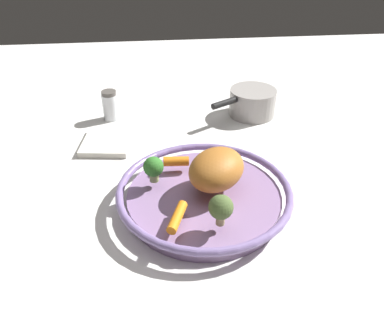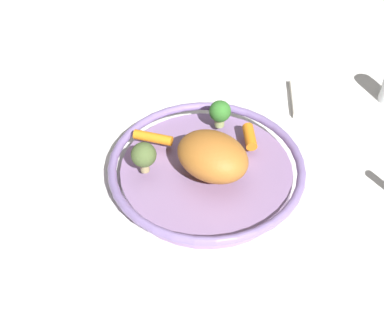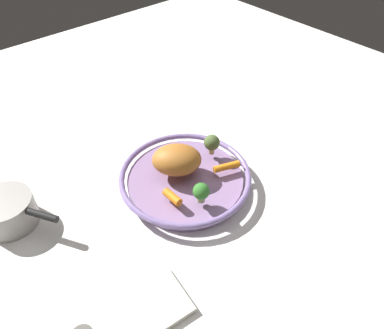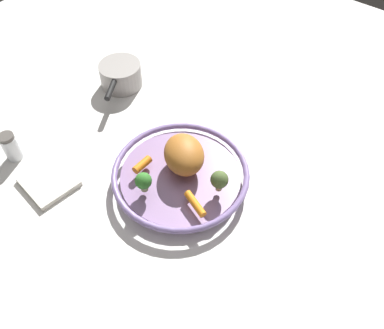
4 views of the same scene
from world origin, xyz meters
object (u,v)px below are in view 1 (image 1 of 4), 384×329
Objects in this scene: saucepan at (252,102)px; dish_towel at (107,142)px; salt_shaker at (110,105)px; broccoli_floret_mid at (153,168)px; roast_chicken_piece at (216,169)px; baby_carrot_right at (176,161)px; serving_bowl at (204,196)px; baby_carrot_center at (177,217)px; broccoli_floret_small at (221,208)px.

saucepan is 1.50× the size of dish_towel.
salt_shaker is 0.65× the size of dish_towel.
saucepan is at bearing -128.07° from broccoli_floret_mid.
roast_chicken_piece is 2.38× the size of broccoli_floret_mid.
broccoli_floret_mid is at bearing 46.56° from baby_carrot_right.
salt_shaker reaches higher than serving_bowl.
salt_shaker is 0.14m from dish_towel.
roast_chicken_piece is 0.12m from broccoli_floret_mid.
serving_bowl is 6.56× the size of baby_carrot_right.
roast_chicken_piece is at bearing -129.92° from baby_carrot_center.
dish_towel is (0.15, -0.34, -0.05)m from baby_carrot_center.
salt_shaker is at bearing -1.92° from saucepan.
baby_carrot_right is at bearing -45.67° from roast_chicken_piece.
dish_towel is at bearing 89.33° from salt_shaker.
salt_shaker is (0.21, -0.49, -0.04)m from broccoli_floret_small.
serving_bowl is 0.44m from salt_shaker.
baby_carrot_center is at bearing 57.33° from serving_bowl.
dish_towel is (0.00, 0.14, -0.03)m from salt_shaker.
broccoli_floret_mid is 0.28× the size of saucepan.
baby_carrot_center is 0.52m from saucepan.
roast_chicken_piece is 2.41× the size of baby_carrot_right.
roast_chicken_piece is 0.34m from dish_towel.
serving_bowl is at bearing 120.93° from baby_carrot_right.
roast_chicken_piece is (-0.02, -0.01, 0.06)m from serving_bowl.
saucepan reaches higher than baby_carrot_right.
baby_carrot_center reaches higher than serving_bowl.
saucepan is at bearing -112.81° from roast_chicken_piece.
baby_carrot_center is at bearing 50.08° from roast_chicken_piece.
dish_towel is at bearing -48.28° from baby_carrot_right.
saucepan reaches higher than baby_carrot_center.
baby_carrot_right is 0.41× the size of dish_towel.
baby_carrot_right is (0.07, -0.07, -0.02)m from roast_chicken_piece.
broccoli_floret_small is at bearing 108.47° from baby_carrot_right.
baby_carrot_center is (0.08, 0.10, -0.03)m from roast_chicken_piece.
dish_towel is at bearing -63.66° from broccoli_floret_mid.
saucepan is (-0.17, -0.48, -0.04)m from broccoli_floret_small.
broccoli_floret_mid reaches higher than baby_carrot_right.
salt_shaker is at bearing -73.21° from broccoli_floret_mid.
broccoli_floret_mid is 0.38m from salt_shaker.
saucepan reaches higher than dish_towel.
dish_towel is (0.20, -0.25, -0.02)m from serving_bowl.
broccoli_floret_small is at bearing 113.51° from salt_shaker.
salt_shaker reaches higher than saucepan.
baby_carrot_right is (0.05, -0.08, 0.03)m from serving_bowl.
baby_carrot_right reaches higher than serving_bowl.
broccoli_floret_small is 0.54m from salt_shaker.
saucepan is 0.40m from dish_towel.
baby_carrot_right is (-0.01, -0.17, 0.00)m from baby_carrot_center.
broccoli_floret_mid is at bearing -11.73° from roast_chicken_piece.
baby_carrot_right is 0.07m from broccoli_floret_mid.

